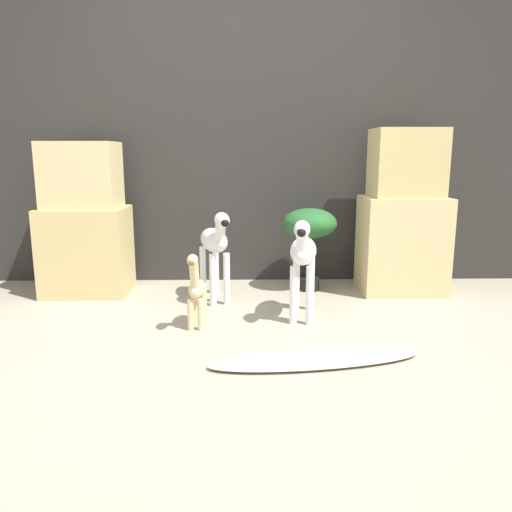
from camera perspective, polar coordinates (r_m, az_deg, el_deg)
The scene contains 9 objects.
ground_plane at distance 2.71m, azimuth -1.32°, elevation -10.84°, with size 14.00×14.00×0.00m, color #9E937F.
wall_back at distance 4.09m, azimuth -1.30°, elevation 12.54°, with size 6.40×0.08×2.20m.
rock_pillar_left at distance 3.90m, azimuth -18.97°, elevation 3.36°, with size 0.61×0.45×1.12m.
rock_pillar_right at distance 3.89m, azimuth 16.48°, elevation 4.00°, with size 0.61×0.45×1.21m.
zebra_right at distance 3.13m, azimuth 5.39°, elevation 0.10°, with size 0.23×0.55×0.66m.
zebra_left at distance 3.52m, azimuth -4.70°, elevation 1.38°, with size 0.29×0.54×0.66m.
giraffe_figurine at distance 3.01m, azimuth -6.85°, elevation -3.78°, with size 0.11×0.35×0.48m.
potted_palm_front at distance 3.79m, azimuth 6.16°, elevation 3.27°, with size 0.41×0.41×0.63m.
surfboard at distance 2.58m, azimuth 6.61°, elevation -11.60°, with size 1.12×0.41×0.08m.
Camera 1 is at (0.01, -2.50, 1.04)m, focal length 35.00 mm.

